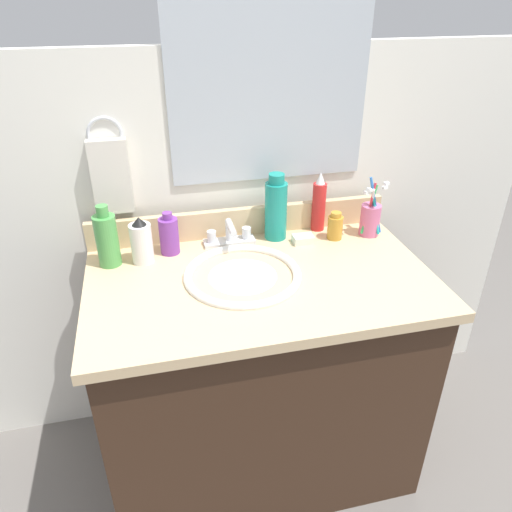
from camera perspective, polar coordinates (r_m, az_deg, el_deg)
name	(u,v)px	position (r m, az deg, el deg)	size (l,w,h in m)	color
ground_plane	(260,454)	(1.84, 0.48, -22.30)	(6.00, 6.00, 0.00)	#66605B
vanity_cabinet	(260,380)	(1.58, 0.53, -14.37)	(0.92, 0.52, 0.71)	#382316
countertop	(261,282)	(1.35, 0.60, -3.06)	(0.96, 0.57, 0.03)	#D1B284
backsplash	(241,221)	(1.55, -1.79, 4.09)	(0.96, 0.02, 0.09)	#D1B284
back_wall	(238,248)	(1.66, -2.16, 0.95)	(2.06, 0.04, 1.30)	white
mirror_panel	(270,86)	(1.48, 1.63, 19.40)	(0.60, 0.01, 0.56)	#B2BCC6
towel_ring	(105,134)	(1.46, -17.37, 13.56)	(0.10, 0.10, 0.01)	silver
hand_towel	(111,177)	(1.48, -16.70, 8.94)	(0.11, 0.04, 0.22)	silver
sink_basin	(243,285)	(1.36, -1.57, -3.44)	(0.33, 0.33, 0.11)	white
faucet	(230,236)	(1.50, -3.14, 2.36)	(0.16, 0.10, 0.08)	silver
bottle_toner_green	(107,239)	(1.43, -17.15, 1.91)	(0.06, 0.06, 0.18)	#4C9E4C
bottle_spray_red	(319,204)	(1.58, 7.41, 6.09)	(0.04, 0.04, 0.20)	red
bottle_lotion_white	(141,242)	(1.42, -13.35, 1.66)	(0.06, 0.06, 0.14)	white
bottle_cream_purple	(169,235)	(1.46, -10.21, 2.44)	(0.06, 0.06, 0.13)	#7A3899
bottle_oil_amber	(335,226)	(1.55, 9.31, 3.46)	(0.05, 0.05, 0.09)	gold
bottle_mouthwash_teal	(276,209)	(1.51, 2.36, 5.59)	(0.07, 0.07, 0.21)	teal
cup_pink	(370,218)	(1.59, 13.33, 4.39)	(0.08, 0.08, 0.19)	#D16693
soap_bar	(303,239)	(1.52, 5.58, 1.99)	(0.06, 0.04, 0.02)	white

